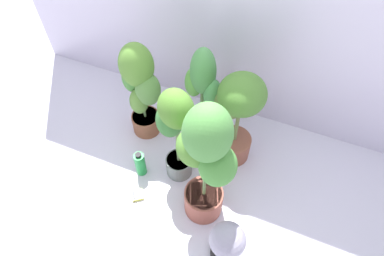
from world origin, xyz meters
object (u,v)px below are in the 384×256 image
(potted_plant_center, at_px, (175,127))
(nutrient_bottle, at_px, (140,164))
(potted_plant_back_center, at_px, (202,91))
(potted_plant_back_left, at_px, (140,87))
(potted_plant_back_right, at_px, (237,112))
(hygrometer_box, at_px, (137,195))
(potted_plant_front_right, at_px, (206,161))
(floor_fan, at_px, (227,241))

(potted_plant_center, height_order, nutrient_bottle, potted_plant_center)
(potted_plant_back_center, bearing_deg, nutrient_bottle, -118.21)
(potted_plant_back_left, relative_size, potted_plant_back_right, 1.06)
(potted_plant_back_right, bearing_deg, potted_plant_back_left, -176.49)
(hygrometer_box, distance_m, nutrient_bottle, 0.22)
(hygrometer_box, bearing_deg, potted_plant_front_right, -114.42)
(potted_plant_center, distance_m, floor_fan, 0.75)
(potted_plant_center, bearing_deg, potted_plant_front_right, -36.41)
(potted_plant_back_right, xyz_separation_m, hygrometer_box, (-0.49, -0.60, -0.47))
(potted_plant_center, distance_m, potted_plant_back_center, 0.39)
(potted_plant_back_center, distance_m, hygrometer_box, 0.86)
(potted_plant_center, distance_m, potted_plant_back_left, 0.45)
(potted_plant_back_center, relative_size, potted_plant_back_right, 1.06)
(hygrometer_box, bearing_deg, potted_plant_back_left, -16.58)
(nutrient_bottle, bearing_deg, potted_plant_back_left, 110.61)
(potted_plant_back_right, bearing_deg, floor_fan, -74.57)
(hygrometer_box, bearing_deg, potted_plant_back_right, -75.89)
(hygrometer_box, xyz_separation_m, floor_fan, (0.69, -0.14, 0.21))
(potted_plant_back_center, distance_m, nutrient_bottle, 0.68)
(potted_plant_front_right, xyz_separation_m, potted_plant_back_left, (-0.66, 0.46, -0.12))
(potted_plant_center, height_order, potted_plant_back_left, potted_plant_back_left)
(potted_plant_front_right, relative_size, potted_plant_back_center, 1.24)
(potted_plant_back_center, xyz_separation_m, potted_plant_back_right, (0.28, -0.10, 0.01))
(potted_plant_back_center, bearing_deg, potted_plant_front_right, -67.36)
(potted_plant_center, relative_size, potted_plant_back_center, 0.99)
(potted_plant_back_center, height_order, hygrometer_box, potted_plant_back_center)
(potted_plant_back_center, height_order, nutrient_bottle, potted_plant_back_center)
(potted_plant_center, xyz_separation_m, potted_plant_back_center, (0.04, 0.39, -0.04))
(potted_plant_back_right, distance_m, nutrient_bottle, 0.78)
(potted_plant_center, distance_m, hygrometer_box, 0.61)
(potted_plant_back_center, xyz_separation_m, hygrometer_box, (-0.21, -0.69, -0.46))
(hygrometer_box, bearing_deg, nutrient_bottle, -18.12)
(potted_plant_front_right, height_order, potted_plant_back_center, potted_plant_front_right)
(potted_plant_back_center, relative_size, nutrient_bottle, 3.61)
(potted_plant_front_right, relative_size, potted_plant_back_right, 1.31)
(potted_plant_center, bearing_deg, nutrient_bottle, -153.08)
(potted_plant_back_center, distance_m, floor_fan, 1.00)
(potted_plant_back_left, xyz_separation_m, floor_fan, (0.89, -0.69, -0.26))
(potted_plant_center, relative_size, floor_fan, 2.38)
(potted_plant_front_right, height_order, potted_plant_back_left, potted_plant_front_right)
(potted_plant_front_right, distance_m, potted_plant_back_left, 0.81)
(potted_plant_back_left, bearing_deg, hygrometer_box, -70.17)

